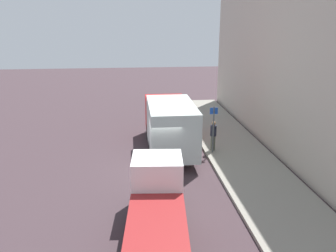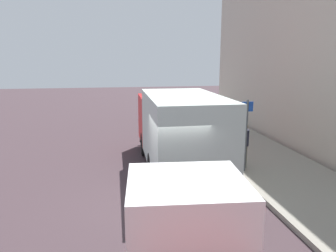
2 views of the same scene
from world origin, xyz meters
The scene contains 5 objects.
ground centered at (0.00, 0.00, 0.00)m, with size 80.00×80.00×0.00m, color #3F2F35.
sidewalk centered at (4.84, 0.00, 0.08)m, with size 3.68×30.00×0.16m, color gray.
large_utility_truck centered at (1.03, 2.62, 1.69)m, with size 2.52×7.35×3.05m.
pedestrian_walking centered at (3.49, 2.00, 1.07)m, with size 0.42×0.42×1.72m.
street_sign_post centered at (3.39, 1.64, 1.73)m, with size 0.44×0.08×2.67m.
Camera 2 is at (-1.35, -8.86, 4.26)m, focal length 33.51 mm.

